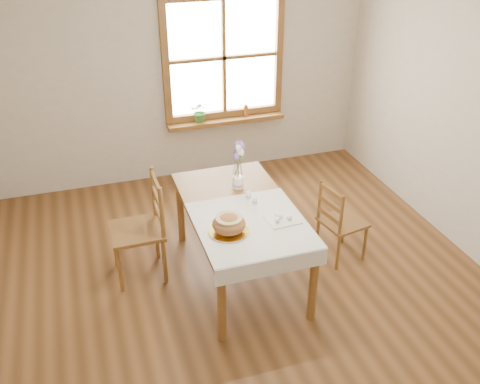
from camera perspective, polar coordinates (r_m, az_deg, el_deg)
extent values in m
plane|color=brown|center=(4.89, 1.10, -10.89)|extent=(5.00, 5.00, 0.00)
cube|color=beige|center=(6.41, -6.22, 12.47)|extent=(4.50, 0.10, 2.60)
cube|color=olive|center=(6.66, -1.65, 8.39)|extent=(1.46, 0.08, 0.08)
cube|color=olive|center=(6.29, -7.95, 13.47)|extent=(0.08, 0.08, 1.30)
cube|color=olive|center=(6.66, 4.14, 14.58)|extent=(0.08, 0.08, 1.30)
cube|color=olive|center=(6.44, -1.75, 14.12)|extent=(0.04, 0.06, 1.30)
cube|color=olive|center=(6.44, -1.75, 14.12)|extent=(1.30, 0.06, 0.04)
cube|color=white|center=(6.47, -1.82, 14.18)|extent=(1.30, 0.01, 1.30)
cube|color=olive|center=(6.63, -1.50, 7.65)|extent=(1.46, 0.20, 0.05)
cube|color=olive|center=(4.69, 0.00, -1.86)|extent=(0.90, 1.60, 0.05)
cylinder|color=olive|center=(4.25, -1.97, -12.03)|extent=(0.07, 0.07, 0.70)
cylinder|color=olive|center=(4.47, 7.82, -9.87)|extent=(0.07, 0.07, 0.70)
cylinder|color=olive|center=(5.42, -6.36, -2.00)|extent=(0.07, 0.07, 0.70)
cylinder|color=olive|center=(5.59, 1.46, -0.71)|extent=(0.07, 0.07, 0.70)
cube|color=silver|center=(4.43, 1.21, -3.48)|extent=(0.91, 0.99, 0.01)
cylinder|color=white|center=(4.32, -1.18, -4.23)|extent=(0.41, 0.41, 0.02)
ellipsoid|color=#AD703D|center=(4.27, -1.20, -3.30)|extent=(0.27, 0.27, 0.15)
cube|color=silver|center=(4.49, 4.57, -2.93)|extent=(0.28, 0.24, 0.01)
cylinder|color=white|center=(4.74, 0.91, -0.35)|extent=(0.05, 0.05, 0.09)
cylinder|color=white|center=(4.67, 1.58, -0.95)|extent=(0.05, 0.05, 0.08)
cylinder|color=white|center=(4.93, -0.21, 0.96)|extent=(0.13, 0.13, 0.11)
imported|color=#3C772F|center=(6.51, -4.25, 8.33)|extent=(0.29, 0.31, 0.20)
cylinder|color=#9B521C|center=(6.67, 0.64, 8.72)|extent=(0.06, 0.06, 0.15)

